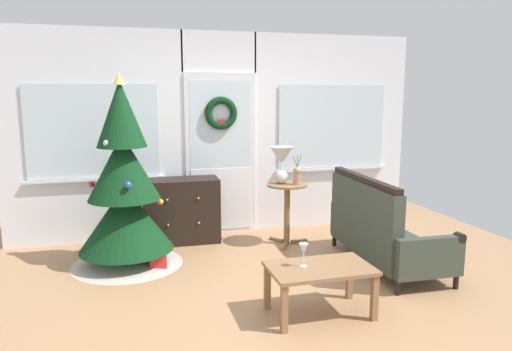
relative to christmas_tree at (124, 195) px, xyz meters
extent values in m
plane|color=#AD7F56|center=(1.20, -1.15, -0.76)|extent=(6.76, 6.76, 0.00)
cube|color=white|center=(-0.32, 0.94, 0.52)|extent=(2.15, 0.08, 2.55)
cube|color=white|center=(2.73, 0.94, 0.52)|extent=(2.15, 0.08, 2.55)
cube|color=white|center=(1.20, 0.94, 1.54)|extent=(0.94, 0.08, 0.50)
cube|color=silver|center=(1.20, 0.90, 0.27)|extent=(0.90, 0.05, 2.05)
cube|color=white|center=(1.20, 0.88, -0.31)|extent=(0.78, 0.02, 0.80)
cube|color=silver|center=(1.20, 0.88, 0.64)|extent=(0.78, 0.01, 1.10)
cube|color=silver|center=(-0.32, 0.88, 0.59)|extent=(1.50, 0.01, 1.10)
cube|color=silver|center=(2.73, 0.88, 0.59)|extent=(1.50, 0.01, 1.10)
cube|color=silver|center=(-0.32, 0.87, 0.02)|extent=(1.59, 0.06, 0.03)
cube|color=silver|center=(2.73, 0.87, 0.02)|extent=(1.59, 0.06, 0.03)
torus|color=black|center=(1.20, 0.84, 0.79)|extent=(0.41, 0.09, 0.41)
cube|color=red|center=(1.20, 0.82, 0.66)|extent=(0.10, 0.02, 0.10)
cylinder|color=#4C331E|center=(0.00, 0.00, -0.63)|extent=(0.10, 0.10, 0.25)
cone|color=beige|center=(0.00, 0.00, -0.71)|extent=(1.16, 1.16, 0.10)
cone|color=#0F3819|center=(0.00, 0.00, -0.25)|extent=(0.98, 0.98, 0.68)
cone|color=#0F3819|center=(0.00, 0.00, 0.29)|extent=(0.74, 0.74, 0.68)
cone|color=#0F3819|center=(0.00, 0.00, 0.84)|extent=(0.51, 0.51, 0.68)
cone|color=#E0BC4C|center=(0.00, 0.00, 1.18)|extent=(0.12, 0.12, 0.12)
sphere|color=red|center=(0.34, 0.10, -0.13)|extent=(0.05, 0.05, 0.05)
sphere|color=gold|center=(0.37, 0.00, -0.10)|extent=(0.06, 0.06, 0.06)
sphere|color=silver|center=(-0.14, -0.15, 0.56)|extent=(0.07, 0.07, 0.07)
sphere|color=#264CB2|center=(0.04, -0.31, 0.16)|extent=(0.07, 0.07, 0.07)
sphere|color=red|center=(-0.32, 0.07, 0.12)|extent=(0.06, 0.06, 0.06)
cube|color=black|center=(0.66, 0.64, -0.37)|extent=(0.91, 0.44, 0.78)
sphere|color=tan|center=(0.47, 0.42, -0.18)|extent=(0.03, 0.03, 0.03)
sphere|color=tan|center=(0.83, 0.41, -0.18)|extent=(0.03, 0.03, 0.03)
sphere|color=tan|center=(0.47, 0.42, -0.48)|extent=(0.03, 0.03, 0.03)
sphere|color=tan|center=(0.83, 0.41, -0.48)|extent=(0.03, 0.03, 0.03)
cylinder|color=black|center=(2.94, -1.50, -0.69)|extent=(0.05, 0.05, 0.14)
cylinder|color=black|center=(2.99, -0.03, -0.69)|extent=(0.05, 0.05, 0.14)
cylinder|color=black|center=(2.34, -1.47, -0.69)|extent=(0.05, 0.05, 0.14)
cylinder|color=black|center=(2.39, -0.01, -0.69)|extent=(0.05, 0.05, 0.14)
cube|color=#384238|center=(2.66, -0.75, -0.55)|extent=(0.77, 1.43, 0.14)
cube|color=#384238|center=(2.36, -0.74, -0.17)|extent=(0.17, 1.41, 0.62)
cube|color=black|center=(2.36, -0.74, 0.17)|extent=(0.13, 1.38, 0.06)
cube|color=#384238|center=(2.63, -1.50, -0.43)|extent=(0.67, 0.11, 0.38)
cylinder|color=black|center=(2.93, -1.51, -0.26)|extent=(0.09, 0.09, 0.09)
cube|color=#384238|center=(2.69, 0.00, -0.43)|extent=(0.67, 0.11, 0.38)
cylinder|color=black|center=(2.98, -0.02, -0.26)|extent=(0.09, 0.09, 0.09)
cylinder|color=#8E6642|center=(1.86, 0.20, -0.03)|extent=(0.48, 0.48, 0.02)
cylinder|color=#8E6642|center=(1.86, 0.20, -0.40)|extent=(0.07, 0.07, 0.71)
cube|color=#8E6642|center=(2.02, 0.20, -0.74)|extent=(0.20, 0.05, 0.04)
cube|color=#8E6642|center=(1.78, 0.34, -0.74)|extent=(0.14, 0.20, 0.04)
cube|color=#8E6642|center=(1.78, 0.06, -0.74)|extent=(0.14, 0.20, 0.04)
sphere|color=silver|center=(1.80, 0.24, 0.06)|extent=(0.16, 0.16, 0.16)
cylinder|color=silver|center=(1.80, 0.24, 0.19)|extent=(0.02, 0.02, 0.06)
cone|color=silver|center=(1.80, 0.24, 0.32)|extent=(0.28, 0.28, 0.20)
cylinder|color=tan|center=(1.96, 0.14, 0.06)|extent=(0.09, 0.09, 0.16)
sphere|color=tan|center=(1.96, 0.14, 0.14)|extent=(0.10, 0.10, 0.10)
cylinder|color=#4C7042|center=(1.94, 0.14, 0.24)|extent=(0.07, 0.01, 0.17)
cylinder|color=#4C7042|center=(1.96, 0.14, 0.24)|extent=(0.01, 0.01, 0.18)
cylinder|color=#4C7042|center=(1.98, 0.14, 0.24)|extent=(0.07, 0.01, 0.17)
cube|color=#8E6642|center=(1.50, -1.64, -0.36)|extent=(0.84, 0.52, 0.03)
cube|color=#8E6642|center=(1.12, -1.86, -0.57)|extent=(0.05, 0.05, 0.38)
cube|color=#8E6642|center=(1.88, -1.86, -0.57)|extent=(0.05, 0.05, 0.38)
cube|color=#8E6642|center=(1.12, -1.42, -0.57)|extent=(0.05, 0.05, 0.38)
cube|color=#8E6642|center=(1.88, -1.42, -0.57)|extent=(0.05, 0.05, 0.38)
cylinder|color=silver|center=(1.37, -1.60, -0.34)|extent=(0.06, 0.06, 0.01)
cylinder|color=silver|center=(1.37, -1.60, -0.29)|extent=(0.01, 0.01, 0.10)
cone|color=silver|center=(1.37, -1.60, -0.19)|extent=(0.08, 0.08, 0.09)
cube|color=red|center=(0.30, -0.22, -0.67)|extent=(0.17, 0.16, 0.17)
camera|label=1|loc=(0.01, -5.08, 1.05)|focal=33.79mm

